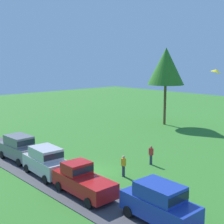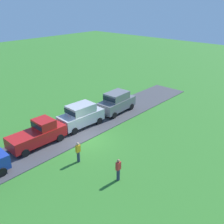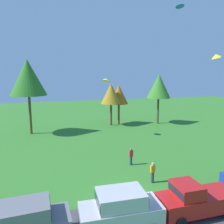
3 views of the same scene
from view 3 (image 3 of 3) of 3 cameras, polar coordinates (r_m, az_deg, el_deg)
The scene contains 14 objects.
ground_plane at distance 16.45m, azimuth 4.72°, elevation -22.07°, with size 120.00×120.00×0.00m, color #337528.
pavement_strip at distance 14.77m, azimuth 8.14°, elevation -26.13°, with size 36.00×4.40×0.06m, color #424247.
car_suv_far_end at distance 13.07m, azimuth -22.05°, elevation -25.36°, with size 4.68×2.20×2.28m.
car_suv_mid_row at distance 13.31m, azimuth 2.26°, elevation -23.90°, with size 4.69×2.24×2.28m.
car_pickup_by_flagpole at distance 15.36m, azimuth 20.77°, elevation -20.41°, with size 5.04×2.14×2.14m.
person_watching_sky at distance 21.57m, azimuth 4.99°, elevation -11.44°, with size 0.36×0.24×1.71m.
person_beside_suv at distance 18.55m, azimuth 10.58°, elevation -15.24°, with size 0.36×0.24×1.71m.
tree_lone_near at distance 33.54m, azimuth -21.13°, elevation 8.38°, with size 5.12×5.12×10.82m.
tree_far_left at distance 36.95m, azimuth -0.26°, elevation 4.77°, with size 3.40×3.40×7.18m.
tree_right_of_center at distance 37.96m, azimuth 1.80°, elevation 4.54°, with size 3.25×3.25×6.87m.
tree_left_of_center at distance 39.26m, azimuth 12.13°, elevation 6.59°, with size 4.13×4.13×8.73m.
kite_delta_trailing_tail at distance 30.92m, azimuth 17.28°, elevation 25.12°, with size 1.09×1.09×0.35m, color blue.
kite_delta_topmost at distance 29.72m, azimuth -1.58°, elevation 8.45°, with size 1.16×1.16×0.33m, color yellow.
kite_diamond_mid_center at distance 25.65m, azimuth 25.43°, elevation 13.06°, with size 0.95×0.84×0.37m, color yellow.
Camera 3 is at (-5.19, -12.97, 8.68)m, focal length 35.00 mm.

